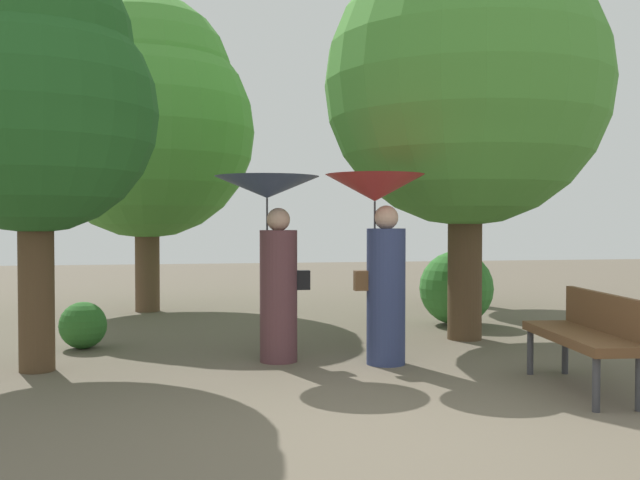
# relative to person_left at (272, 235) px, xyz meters

# --- Properties ---
(ground_plane) EXTENTS (40.00, 40.00, 0.00)m
(ground_plane) POSITION_rel_person_left_xyz_m (0.59, -2.72, -1.31)
(ground_plane) COLOR brown
(person_left) EXTENTS (1.08, 1.08, 1.91)m
(person_left) POSITION_rel_person_left_xyz_m (0.00, 0.00, 0.00)
(person_left) COLOR #563338
(person_left) RESTS_ON ground
(person_right) EXTENTS (1.00, 1.00, 1.92)m
(person_right) POSITION_rel_person_left_xyz_m (1.05, -0.33, -0.00)
(person_right) COLOR navy
(person_right) RESTS_ON ground
(park_bench) EXTENTS (0.64, 1.54, 0.83)m
(park_bench) POSITION_rel_person_left_xyz_m (2.51, -1.75, -0.80)
(park_bench) COLOR #38383D
(park_bench) RESTS_ON ground
(tree_near_left) EXTENTS (3.45, 3.45, 5.06)m
(tree_near_left) POSITION_rel_person_left_xyz_m (-1.51, 4.46, 1.85)
(tree_near_left) COLOR brown
(tree_near_left) RESTS_ON ground
(tree_near_right) EXTENTS (2.27, 2.27, 4.13)m
(tree_near_right) POSITION_rel_person_left_xyz_m (3.92, 4.26, 1.44)
(tree_near_right) COLOR #42301E
(tree_near_right) RESTS_ON ground
(tree_mid_left) EXTENTS (2.34, 2.34, 4.11)m
(tree_mid_left) POSITION_rel_person_left_xyz_m (-2.30, -0.05, 1.40)
(tree_mid_left) COLOR #4C3823
(tree_mid_left) RESTS_ON ground
(tree_mid_right) EXTENTS (3.45, 3.45, 5.33)m
(tree_mid_right) POSITION_rel_person_left_xyz_m (2.48, 0.97, 2.08)
(tree_mid_right) COLOR #4C3823
(tree_mid_right) RESTS_ON ground
(bush_path_left) EXTENTS (1.03, 1.03, 1.03)m
(bush_path_left) POSITION_rel_person_left_xyz_m (2.83, 2.15, -0.79)
(bush_path_left) COLOR #387F33
(bush_path_left) RESTS_ON ground
(bush_path_right) EXTENTS (0.53, 0.53, 0.53)m
(bush_path_right) POSITION_rel_person_left_xyz_m (-2.04, 1.13, -1.04)
(bush_path_right) COLOR #2D6B28
(bush_path_right) RESTS_ON ground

